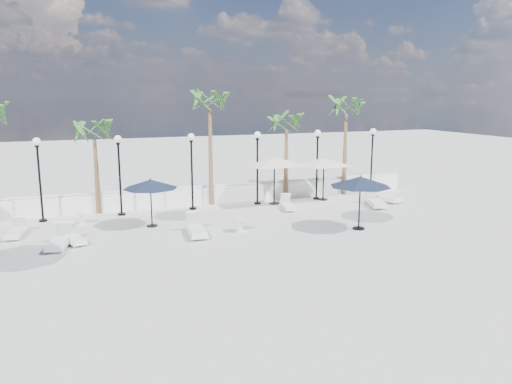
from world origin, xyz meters
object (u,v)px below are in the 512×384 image
object	(u,v)px
lounger_3	(73,238)
lounger_5	(196,229)
lounger_4	(288,205)
parasol_cream_sq_b	(324,159)
parasol_navy_right	(360,182)
lounger_6	(375,201)
lounger_0	(60,241)
lounger_2	(16,231)
parasol_cream_sq_a	(274,158)
lounger_7	(383,197)
parasol_navy_mid	(150,184)

from	to	relation	value
lounger_3	lounger_5	distance (m)	4.82
lounger_4	parasol_cream_sq_b	size ratio (longest dim) A/B	0.36
parasol_navy_right	lounger_6	bearing A→B (deg)	48.05
lounger_5	parasol_cream_sq_b	bearing A→B (deg)	33.21
lounger_3	lounger_0	bearing A→B (deg)	-158.96
lounger_4	parasol_navy_right	xyz separation A→B (m)	(1.30, -4.54, 1.85)
lounger_3	parasol_cream_sq_b	size ratio (longest dim) A/B	0.35
lounger_6	lounger_2	bearing A→B (deg)	-162.95
lounger_2	lounger_5	world-z (taller)	lounger_5
parasol_cream_sq_b	parasol_navy_right	bearing A→B (deg)	-103.66
parasol_cream_sq_a	parasol_cream_sq_b	xyz separation A→B (m)	(2.92, -0.00, -0.18)
lounger_0	lounger_7	bearing A→B (deg)	23.08
lounger_6	parasol_cream_sq_b	world-z (taller)	parasol_cream_sq_b
parasol_navy_right	parasol_cream_sq_a	world-z (taller)	parasol_cream_sq_a
lounger_0	parasol_navy_right	world-z (taller)	parasol_navy_right
lounger_0	lounger_3	distance (m)	0.62
lounger_4	lounger_7	xyz separation A→B (m)	(5.64, -0.09, 0.05)
lounger_4	parasol_cream_sq_b	world-z (taller)	parasol_cream_sq_b
lounger_4	parasol_cream_sq_a	bearing A→B (deg)	109.89
lounger_4	parasol_cream_sq_b	distance (m)	3.71
parasol_cream_sq_a	lounger_0	bearing A→B (deg)	-158.58
lounger_2	parasol_cream_sq_b	bearing A→B (deg)	15.82
parasol_navy_right	lounger_7	bearing A→B (deg)	45.70
lounger_6	lounger_7	xyz separation A→B (m)	(1.12, 0.86, -0.01)
lounger_0	lounger_7	xyz separation A→B (m)	(16.39, 2.67, 0.01)
parasol_navy_mid	lounger_2	bearing A→B (deg)	176.54
lounger_2	parasol_cream_sq_a	world-z (taller)	parasol_cream_sq_a
parasol_navy_right	lounger_0	bearing A→B (deg)	171.59
lounger_3	parasol_cream_sq_a	bearing A→B (deg)	2.25
parasol_navy_mid	lounger_0	bearing A→B (deg)	-154.21
lounger_0	lounger_6	bearing A→B (deg)	20.58
lounger_5	parasol_cream_sq_a	distance (m)	7.22
lounger_3	parasol_navy_mid	world-z (taller)	parasol_navy_mid
lounger_6	lounger_4	bearing A→B (deg)	-173.68
lounger_2	parasol_cream_sq_b	xyz separation A→B (m)	(15.18, 1.99, 2.07)
lounger_6	lounger_7	bearing A→B (deg)	55.89
parasol_navy_mid	lounger_7	bearing A→B (deg)	3.82
lounger_3	lounger_6	world-z (taller)	lounger_6
lounger_5	lounger_7	size ratio (longest dim) A/B	0.98
lounger_3	parasol_navy_right	bearing A→B (deg)	-28.80
lounger_5	parasol_cream_sq_a	size ratio (longest dim) A/B	0.39
lounger_3	parasol_cream_sq_a	distance (m)	11.01
lounger_3	parasol_cream_sq_b	distance (m)	13.70
lounger_2	lounger_3	size ratio (longest dim) A/B	1.02
lounger_4	parasol_navy_right	size ratio (longest dim) A/B	0.68
lounger_2	parasol_cream_sq_a	xyz separation A→B (m)	(12.27, 1.99, 2.25)
parasol_navy_right	parasol_cream_sq_a	bearing A→B (deg)	103.99
lounger_7	parasol_navy_mid	bearing A→B (deg)	170.03
lounger_3	parasol_cream_sq_a	xyz separation A→B (m)	(10.09, 3.76, 2.26)
lounger_0	lounger_4	size ratio (longest dim) A/B	1.16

